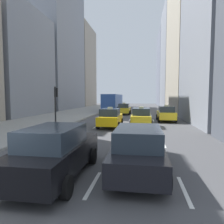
# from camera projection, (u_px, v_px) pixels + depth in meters

# --- Properties ---
(sidewalk_left) EXTENTS (8.00, 66.00, 0.15)m
(sidewalk_left) POSITION_uv_depth(u_px,v_px,m) (74.00, 114.00, 32.49)
(sidewalk_left) COLOR gray
(sidewalk_left) RESTS_ON ground
(lane_markings) EXTENTS (5.72, 56.00, 0.01)m
(lane_markings) POSITION_uv_depth(u_px,v_px,m) (131.00, 117.00, 27.09)
(lane_markings) COLOR white
(lane_markings) RESTS_ON ground
(building_row_left) EXTENTS (6.00, 59.82, 27.55)m
(building_row_left) POSITION_uv_depth(u_px,v_px,m) (47.00, 51.00, 37.89)
(building_row_left) COLOR gray
(building_row_left) RESTS_ON ground
(building_row_right) EXTENTS (6.00, 72.87, 29.01)m
(building_row_right) POSITION_uv_depth(u_px,v_px,m) (187.00, 40.00, 36.40)
(building_row_right) COLOR #4C515B
(building_row_right) RESTS_ON ground
(taxi_lead) EXTENTS (2.02, 4.40, 1.87)m
(taxi_lead) POSITION_uv_depth(u_px,v_px,m) (166.00, 113.00, 22.95)
(taxi_lead) COLOR yellow
(taxi_lead) RESTS_ON ground
(taxi_second) EXTENTS (2.02, 4.40, 1.87)m
(taxi_second) POSITION_uv_depth(u_px,v_px,m) (110.00, 118.00, 18.41)
(taxi_second) COLOR yellow
(taxi_second) RESTS_ON ground
(taxi_third) EXTENTS (2.02, 4.40, 1.87)m
(taxi_third) POSITION_uv_depth(u_px,v_px,m) (124.00, 109.00, 31.80)
(taxi_third) COLOR yellow
(taxi_third) RESTS_ON ground
(taxi_fourth) EXTENTS (2.02, 4.40, 1.87)m
(taxi_fourth) POSITION_uv_depth(u_px,v_px,m) (141.00, 117.00, 19.24)
(taxi_fourth) COLOR yellow
(taxi_fourth) RESTS_ON ground
(sedan_black_near) EXTENTS (2.02, 4.86, 1.69)m
(sedan_black_near) POSITION_uv_depth(u_px,v_px,m) (138.00, 149.00, 7.43)
(sedan_black_near) COLOR black
(sedan_black_near) RESTS_ON ground
(sedan_silver_behind) EXTENTS (2.02, 4.70, 1.80)m
(sedan_silver_behind) POSITION_uv_depth(u_px,v_px,m) (56.00, 151.00, 6.92)
(sedan_silver_behind) COLOR black
(sedan_silver_behind) RESTS_ON ground
(city_bus) EXTENTS (2.80, 11.61, 3.25)m
(city_bus) POSITION_uv_depth(u_px,v_px,m) (113.00, 102.00, 38.91)
(city_bus) COLOR #2D519E
(city_bus) RESTS_ON ground
(traffic_light_pole) EXTENTS (0.24, 0.42, 3.60)m
(traffic_light_pole) POSITION_uv_depth(u_px,v_px,m) (56.00, 102.00, 15.95)
(traffic_light_pole) COLOR black
(traffic_light_pole) RESTS_ON ground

